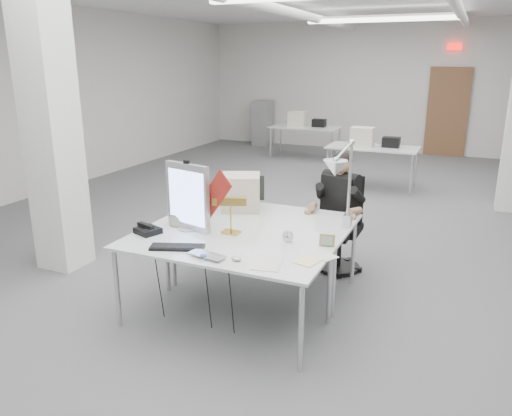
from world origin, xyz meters
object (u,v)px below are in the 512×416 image
Objects in this scene: seated_person at (340,193)px; laptop at (203,257)px; desk_phone at (148,231)px; architect_lamp at (343,182)px; office_chair at (340,229)px; bankers_lamp at (231,214)px; beige_monitor at (241,192)px; monitor at (188,197)px; desk_main at (223,247)px.

laptop is (-0.61, -1.89, -0.13)m from seated_person.
desk_phone is 0.21× the size of architect_lamp.
seated_person is (0.00, -0.05, 0.42)m from office_chair.
seated_person reaches higher than office_chair.
bankers_lamp is 0.92× the size of beige_monitor.
monitor is 3.01× the size of desk_phone.
office_chair is 1.54m from bankers_lamp.
seated_person is 2.08m from desk_phone.
office_chair is 0.42m from seated_person.
monitor is (-1.10, -1.30, 0.16)m from seated_person.
laptop is 0.83m from desk_phone.
desk_main is 5.65× the size of laptop.
laptop is at bearing -154.61° from architect_lamp.
architect_lamp is at bearing 30.51° from monitor.
architect_lamp is at bearing 37.56° from desk_main.
monitor reaches higher than office_chair.
office_chair is 1.19× the size of seated_person.
office_chair is 4.69× the size of desk_phone.
laptop is at bearing -88.29° from seated_person.
desk_main is 1.87× the size of office_chair.
office_chair is 2.13m from desk_phone.
architect_lamp reaches higher than seated_person.
desk_phone is at bearing -110.79° from office_chair.
monitor is 0.47m from desk_phone.
desk_main is 1.18m from architect_lamp.
seated_person is at bearing 63.66° from monitor.
bankers_lamp is 0.37× the size of architect_lamp.
bankers_lamp is (0.41, 0.05, -0.13)m from monitor.
beige_monitor is at bearing -130.40° from seated_person.
architect_lamp is at bearing 43.22° from desk_phone.
beige_monitor is (-0.93, -0.53, 0.04)m from seated_person.
desk_phone is at bearing -123.52° from monitor.
architect_lamp is at bearing -40.19° from beige_monitor.
bankers_lamp is 1.04m from architect_lamp.
beige_monitor reaches higher than laptop.
office_chair reaches higher than desk_main.
desk_main is at bearing -13.73° from monitor.
office_chair is 2.05m from laptop.
beige_monitor is 0.40× the size of architect_lamp.
bankers_lamp is at bearing -97.95° from office_chair.
desk_phone is at bearing -136.26° from beige_monitor.
bankers_lamp is at bearing 177.15° from architect_lamp.
laptop is (-0.61, -1.94, 0.29)m from office_chair.
monitor is at bearing 165.80° from bankers_lamp.
desk_main is at bearing 100.47° from laptop.
office_chair reaches higher than laptop.
laptop is (-0.00, -0.33, 0.03)m from desk_main.
bankers_lamp is (-0.07, 0.30, 0.19)m from desk_main.
monitor is 1.73× the size of bankers_lamp.
desk_phone is (-0.28, -0.26, -0.28)m from monitor.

